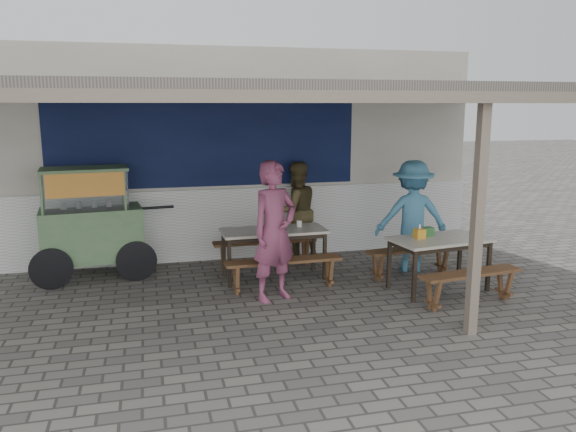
{
  "coord_description": "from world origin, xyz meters",
  "views": [
    {
      "loc": [
        -1.16,
        -6.26,
        2.57
      ],
      "look_at": [
        0.65,
        0.9,
        1.11
      ],
      "focal_mm": 35.0,
      "sensor_mm": 36.0,
      "label": 1
    }
  ],
  "objects_px": {
    "bench_right_street": "(470,280)",
    "table_left": "(274,235)",
    "vendor_cart": "(90,219)",
    "patron_wall_side": "(296,211)",
    "bench_left_wall": "(265,246)",
    "table_right": "(440,243)",
    "bench_right_wall": "(411,255)",
    "patron_right_table": "(412,216)",
    "donation_box": "(427,231)",
    "condiment_bowl": "(268,228)",
    "bench_left_street": "(284,267)",
    "condiment_jar": "(299,224)",
    "patron_street_side": "(274,231)",
    "tissue_box": "(419,233)"
  },
  "relations": [
    {
      "from": "table_left",
      "to": "condiment_jar",
      "type": "distance_m",
      "value": 0.46
    },
    {
      "from": "bench_left_street",
      "to": "patron_right_table",
      "type": "bearing_deg",
      "value": 11.14
    },
    {
      "from": "condiment_bowl",
      "to": "bench_right_wall",
      "type": "bearing_deg",
      "value": -11.41
    },
    {
      "from": "bench_right_wall",
      "to": "vendor_cart",
      "type": "height_order",
      "value": "vendor_cart"
    },
    {
      "from": "bench_left_street",
      "to": "tissue_box",
      "type": "bearing_deg",
      "value": -14.51
    },
    {
      "from": "vendor_cart",
      "to": "table_left",
      "type": "bearing_deg",
      "value": -21.07
    },
    {
      "from": "tissue_box",
      "to": "condiment_bowl",
      "type": "xyz_separation_m",
      "value": [
        -1.93,
        1.02,
        -0.04
      ]
    },
    {
      "from": "tissue_box",
      "to": "bench_right_street",
      "type": "bearing_deg",
      "value": -63.09
    },
    {
      "from": "patron_street_side",
      "to": "patron_right_table",
      "type": "distance_m",
      "value": 2.51
    },
    {
      "from": "table_left",
      "to": "bench_left_street",
      "type": "height_order",
      "value": "table_left"
    },
    {
      "from": "bench_left_street",
      "to": "condiment_jar",
      "type": "distance_m",
      "value": 0.93
    },
    {
      "from": "table_left",
      "to": "patron_right_table",
      "type": "distance_m",
      "value": 2.2
    },
    {
      "from": "table_left",
      "to": "bench_right_street",
      "type": "relative_size",
      "value": 1.06
    },
    {
      "from": "bench_right_street",
      "to": "vendor_cart",
      "type": "bearing_deg",
      "value": 145.37
    },
    {
      "from": "table_left",
      "to": "bench_left_wall",
      "type": "relative_size",
      "value": 0.94
    },
    {
      "from": "patron_wall_side",
      "to": "patron_right_table",
      "type": "distance_m",
      "value": 1.92
    },
    {
      "from": "patron_wall_side",
      "to": "patron_right_table",
      "type": "bearing_deg",
      "value": 132.34
    },
    {
      "from": "patron_right_table",
      "to": "donation_box",
      "type": "relative_size",
      "value": 9.6
    },
    {
      "from": "bench_right_wall",
      "to": "patron_right_table",
      "type": "xyz_separation_m",
      "value": [
        0.15,
        0.32,
        0.53
      ]
    },
    {
      "from": "bench_right_street",
      "to": "table_left",
      "type": "bearing_deg",
      "value": 133.7
    },
    {
      "from": "vendor_cart",
      "to": "patron_wall_side",
      "type": "distance_m",
      "value": 3.25
    },
    {
      "from": "bench_right_wall",
      "to": "condiment_bowl",
      "type": "distance_m",
      "value": 2.21
    },
    {
      "from": "table_left",
      "to": "table_right",
      "type": "distance_m",
      "value": 2.4
    },
    {
      "from": "table_right",
      "to": "bench_right_street",
      "type": "xyz_separation_m",
      "value": [
        0.09,
        -0.66,
        -0.33
      ]
    },
    {
      "from": "vendor_cart",
      "to": "patron_right_table",
      "type": "height_order",
      "value": "patron_right_table"
    },
    {
      "from": "bench_right_wall",
      "to": "patron_wall_side",
      "type": "height_order",
      "value": "patron_wall_side"
    },
    {
      "from": "bench_right_wall",
      "to": "condiment_bowl",
      "type": "xyz_separation_m",
      "value": [
        -2.12,
        0.43,
        0.44
      ]
    },
    {
      "from": "vendor_cart",
      "to": "tissue_box",
      "type": "distance_m",
      "value": 4.81
    },
    {
      "from": "patron_wall_side",
      "to": "donation_box",
      "type": "distance_m",
      "value": 2.35
    },
    {
      "from": "table_right",
      "to": "vendor_cart",
      "type": "height_order",
      "value": "vendor_cart"
    },
    {
      "from": "patron_street_side",
      "to": "condiment_bowl",
      "type": "bearing_deg",
      "value": 58.27
    },
    {
      "from": "patron_wall_side",
      "to": "condiment_bowl",
      "type": "height_order",
      "value": "patron_wall_side"
    },
    {
      "from": "bench_left_wall",
      "to": "patron_wall_side",
      "type": "relative_size",
      "value": 1.0
    },
    {
      "from": "table_left",
      "to": "bench_left_wall",
      "type": "bearing_deg",
      "value": 90.0
    },
    {
      "from": "bench_left_street",
      "to": "bench_left_wall",
      "type": "distance_m",
      "value": 1.18
    },
    {
      "from": "bench_left_street",
      "to": "bench_right_wall",
      "type": "height_order",
      "value": "same"
    },
    {
      "from": "patron_wall_side",
      "to": "condiment_bowl",
      "type": "xyz_separation_m",
      "value": [
        -0.68,
        -0.96,
        -0.05
      ]
    },
    {
      "from": "patron_wall_side",
      "to": "condiment_jar",
      "type": "xyz_separation_m",
      "value": [
        -0.17,
        -0.85,
        -0.03
      ]
    },
    {
      "from": "patron_right_table",
      "to": "condiment_bowl",
      "type": "relative_size",
      "value": 8.47
    },
    {
      "from": "table_right",
      "to": "vendor_cart",
      "type": "bearing_deg",
      "value": 151.58
    },
    {
      "from": "condiment_jar",
      "to": "patron_street_side",
      "type": "bearing_deg",
      "value": -121.19
    },
    {
      "from": "vendor_cart",
      "to": "patron_wall_side",
      "type": "relative_size",
      "value": 1.24
    },
    {
      "from": "patron_wall_side",
      "to": "patron_street_side",
      "type": "bearing_deg",
      "value": 53.59
    },
    {
      "from": "vendor_cart",
      "to": "table_right",
      "type": "bearing_deg",
      "value": -26.99
    },
    {
      "from": "donation_box",
      "to": "condiment_bowl",
      "type": "bearing_deg",
      "value": 156.56
    },
    {
      "from": "patron_street_side",
      "to": "patron_wall_side",
      "type": "height_order",
      "value": "patron_street_side"
    },
    {
      "from": "patron_wall_side",
      "to": "bench_left_street",
      "type": "bearing_deg",
      "value": 55.71
    },
    {
      "from": "bench_left_wall",
      "to": "condiment_jar",
      "type": "xyz_separation_m",
      "value": [
        0.44,
        -0.48,
        0.45
      ]
    },
    {
      "from": "table_left",
      "to": "patron_street_side",
      "type": "height_order",
      "value": "patron_street_side"
    },
    {
      "from": "vendor_cart",
      "to": "patron_street_side",
      "type": "bearing_deg",
      "value": -39.62
    }
  ]
}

